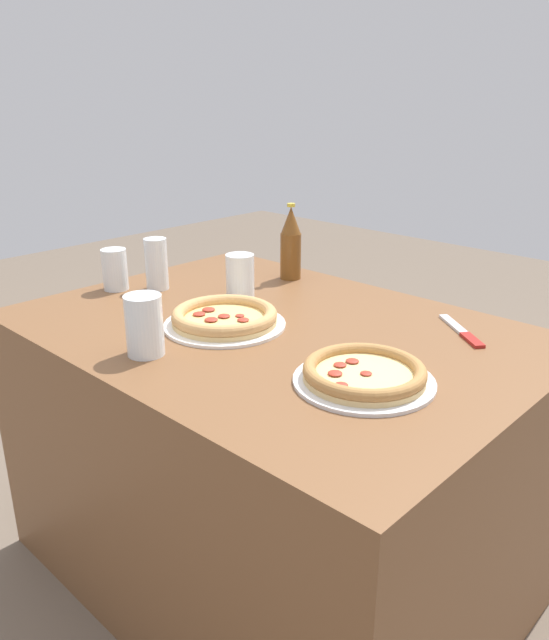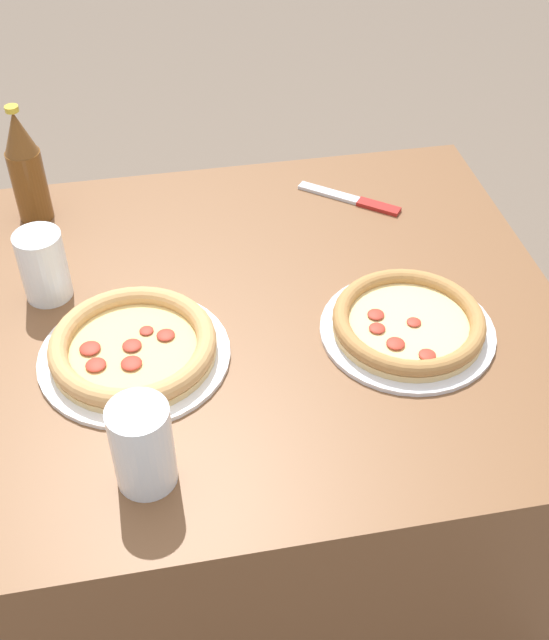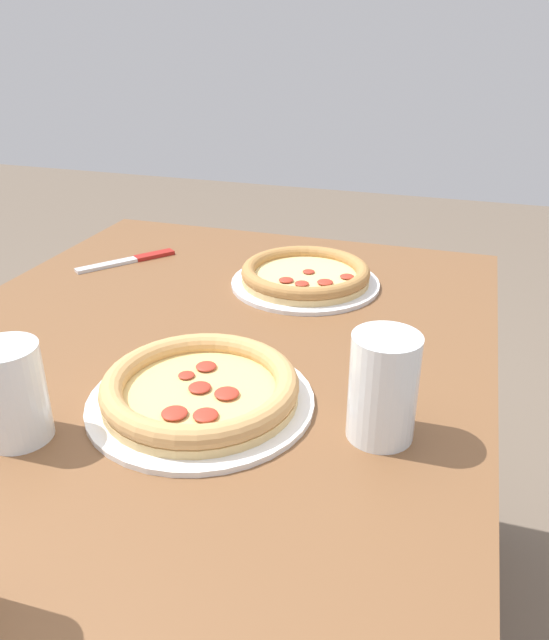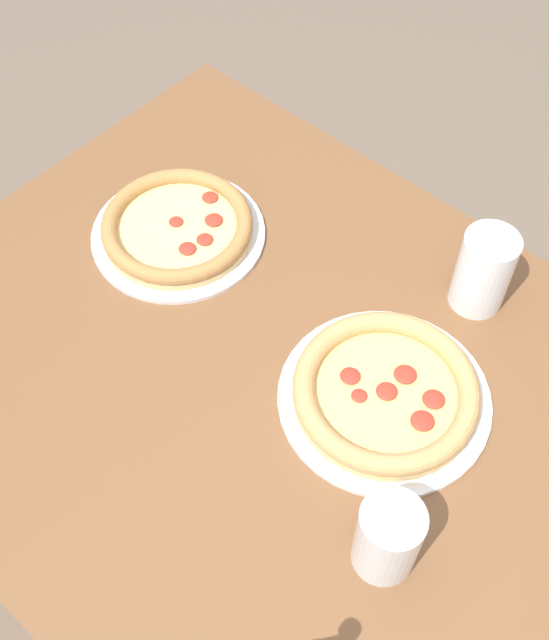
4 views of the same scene
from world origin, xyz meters
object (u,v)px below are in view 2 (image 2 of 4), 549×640
Objects in this scene: pizza_salami at (408,324)px; glass_water at (143,448)px; beer_bottle at (26,167)px; knife at (353,200)px; glass_lemonade at (44,267)px; pizza_margherita at (133,348)px.

pizza_salami is 2.09× the size of glass_water.
knife is (-0.62, 0.06, -0.11)m from beer_bottle.
beer_bottle is at bearing -75.78° from glass_water.
glass_lemonade is at bearing -71.70° from glass_water.
glass_lemonade is at bearing 96.83° from beer_bottle.
knife is at bearing -162.97° from glass_lemonade.
glass_lemonade is (0.13, -0.18, 0.04)m from pizza_margherita.
pizza_salami is 0.76m from beer_bottle.
glass_water is 0.75m from knife.
knife is at bearing 174.23° from beer_bottle.
beer_bottle is at bearing -36.57° from pizza_salami.
beer_bottle is (0.16, -0.42, 0.09)m from pizza_margherita.
knife is at bearing -141.38° from pizza_margherita.
glass_lemonade is 0.25m from beer_bottle.
glass_water reaches higher than knife.
beer_bottle is (0.03, -0.24, 0.05)m from glass_lemonade.
glass_lemonade reaches higher than pizza_margherita.
pizza_salami reaches higher than knife.
glass_water reaches higher than pizza_salami.
pizza_salami is at bearing 160.28° from glass_lemonade.
beer_bottle reaches higher than glass_water.
glass_water is (-0.00, 0.24, 0.04)m from pizza_margherita.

